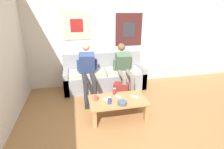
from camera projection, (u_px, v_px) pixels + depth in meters
ground_plane at (142, 145)px, 2.59m from camera, size 18.00×18.00×0.00m
wall_back at (108, 36)px, 4.42m from camera, size 10.00×0.07×2.55m
couch at (105, 77)px, 4.41m from camera, size 2.00×0.67×0.87m
coffee_table at (118, 102)px, 3.21m from camera, size 1.05×0.60×0.35m
person_seated_adult at (88, 70)px, 3.87m from camera, size 0.47×0.93×1.18m
person_seated_teen at (124, 67)px, 4.07m from camera, size 0.47×0.90×1.15m
backpack at (121, 92)px, 3.86m from camera, size 0.38×0.33×0.38m
ceramic_bowl at (122, 103)px, 3.00m from camera, size 0.17×0.17×0.07m
pillar_candle at (96, 98)px, 3.14m from camera, size 0.08×0.08×0.10m
drink_can_blue at (109, 100)px, 3.03m from camera, size 0.07×0.07×0.12m
drink_can_red at (115, 91)px, 3.36m from camera, size 0.07×0.07×0.12m
game_controller_near_left at (135, 96)px, 3.27m from camera, size 0.13×0.12×0.03m
game_controller_near_right at (107, 99)px, 3.17m from camera, size 0.14×0.09×0.03m
game_controller_far_center at (118, 96)px, 3.28m from camera, size 0.10×0.14×0.03m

